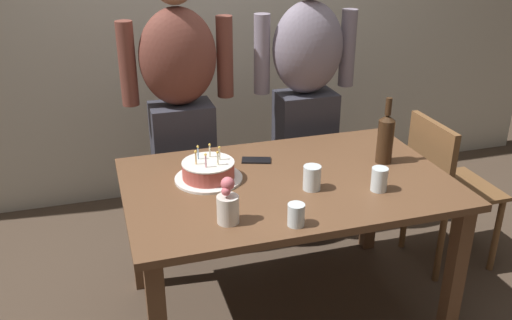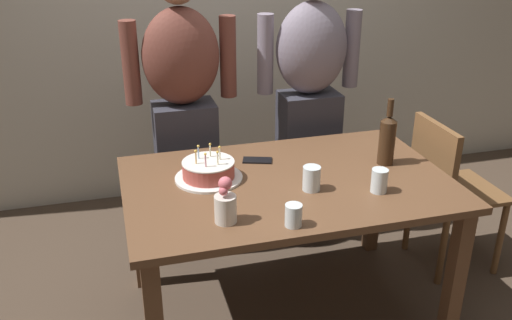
{
  "view_description": "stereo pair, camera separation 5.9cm",
  "coord_description": "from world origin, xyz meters",
  "px_view_note": "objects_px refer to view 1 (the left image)",
  "views": [
    {
      "loc": [
        -0.82,
        -2.17,
        1.88
      ],
      "look_at": [
        -0.14,
        0.04,
        0.84
      ],
      "focal_mm": 39.07,
      "sensor_mm": 36.0,
      "label": 1
    },
    {
      "loc": [
        -0.76,
        -2.19,
        1.88
      ],
      "look_at": [
        -0.14,
        0.04,
        0.84
      ],
      "focal_mm": 39.07,
      "sensor_mm": 36.0,
      "label": 2
    }
  ],
  "objects_px": {
    "birthday_cake": "(208,171)",
    "cell_phone": "(256,160)",
    "dining_chair": "(442,181)",
    "wine_bottle": "(385,137)",
    "water_glass_near": "(312,178)",
    "flower_vase": "(228,204)",
    "water_glass_side": "(379,179)",
    "person_man_bearded": "(181,112)",
    "person_woman_cardigan": "(306,100)",
    "water_glass_far": "(296,215)"
  },
  "relations": [
    {
      "from": "birthday_cake",
      "to": "cell_phone",
      "type": "xyz_separation_m",
      "value": [
        0.27,
        0.14,
        -0.04
      ]
    },
    {
      "from": "birthday_cake",
      "to": "dining_chair",
      "type": "xyz_separation_m",
      "value": [
        1.32,
        0.05,
        -0.27
      ]
    },
    {
      "from": "wine_bottle",
      "to": "cell_phone",
      "type": "height_order",
      "value": "wine_bottle"
    },
    {
      "from": "cell_phone",
      "to": "water_glass_near",
      "type": "bearing_deg",
      "value": -49.26
    },
    {
      "from": "birthday_cake",
      "to": "flower_vase",
      "type": "xyz_separation_m",
      "value": [
        -0.01,
        -0.4,
        0.04
      ]
    },
    {
      "from": "water_glass_side",
      "to": "cell_phone",
      "type": "xyz_separation_m",
      "value": [
        -0.43,
        0.46,
        -0.05
      ]
    },
    {
      "from": "flower_vase",
      "to": "person_man_bearded",
      "type": "height_order",
      "value": "person_man_bearded"
    },
    {
      "from": "person_woman_cardigan",
      "to": "water_glass_side",
      "type": "bearing_deg",
      "value": 89.19
    },
    {
      "from": "water_glass_side",
      "to": "dining_chair",
      "type": "xyz_separation_m",
      "value": [
        0.62,
        0.38,
        -0.28
      ]
    },
    {
      "from": "dining_chair",
      "to": "flower_vase",
      "type": "bearing_deg",
      "value": 108.84
    },
    {
      "from": "water_glass_near",
      "to": "wine_bottle",
      "type": "relative_size",
      "value": 0.34
    },
    {
      "from": "water_glass_far",
      "to": "dining_chair",
      "type": "xyz_separation_m",
      "value": [
        1.08,
        0.56,
        -0.27
      ]
    },
    {
      "from": "water_glass_far",
      "to": "birthday_cake",
      "type": "bearing_deg",
      "value": 115.73
    },
    {
      "from": "water_glass_far",
      "to": "person_woman_cardigan",
      "type": "distance_m",
      "value": 1.2
    },
    {
      "from": "cell_phone",
      "to": "flower_vase",
      "type": "relative_size",
      "value": 0.74
    },
    {
      "from": "person_woman_cardigan",
      "to": "water_glass_far",
      "type": "bearing_deg",
      "value": 66.67
    },
    {
      "from": "water_glass_near",
      "to": "water_glass_far",
      "type": "distance_m",
      "value": 0.33
    },
    {
      "from": "cell_phone",
      "to": "dining_chair",
      "type": "height_order",
      "value": "dining_chair"
    },
    {
      "from": "person_woman_cardigan",
      "to": "dining_chair",
      "type": "distance_m",
      "value": 0.89
    },
    {
      "from": "birthday_cake",
      "to": "person_woman_cardigan",
      "type": "distance_m",
      "value": 0.93
    },
    {
      "from": "wine_bottle",
      "to": "cell_phone",
      "type": "distance_m",
      "value": 0.64
    },
    {
      "from": "wine_bottle",
      "to": "person_man_bearded",
      "type": "bearing_deg",
      "value": 143.78
    },
    {
      "from": "birthday_cake",
      "to": "water_glass_far",
      "type": "relative_size",
      "value": 3.41
    },
    {
      "from": "flower_vase",
      "to": "cell_phone",
      "type": "bearing_deg",
      "value": 62.3
    },
    {
      "from": "water_glass_side",
      "to": "dining_chair",
      "type": "height_order",
      "value": "dining_chair"
    },
    {
      "from": "dining_chair",
      "to": "person_man_bearded",
      "type": "bearing_deg",
      "value": 68.08
    },
    {
      "from": "birthday_cake",
      "to": "flower_vase",
      "type": "height_order",
      "value": "flower_vase"
    },
    {
      "from": "birthday_cake",
      "to": "water_glass_side",
      "type": "distance_m",
      "value": 0.77
    },
    {
      "from": "water_glass_side",
      "to": "water_glass_near",
      "type": "bearing_deg",
      "value": 160.83
    },
    {
      "from": "water_glass_near",
      "to": "cell_phone",
      "type": "xyz_separation_m",
      "value": [
        -0.15,
        0.36,
        -0.05
      ]
    },
    {
      "from": "water_glass_far",
      "to": "person_woman_cardigan",
      "type": "relative_size",
      "value": 0.06
    },
    {
      "from": "water_glass_near",
      "to": "water_glass_side",
      "type": "distance_m",
      "value": 0.3
    },
    {
      "from": "dining_chair",
      "to": "person_woman_cardigan",
      "type": "bearing_deg",
      "value": 48.46
    },
    {
      "from": "water_glass_side",
      "to": "cell_phone",
      "type": "bearing_deg",
      "value": 132.82
    },
    {
      "from": "person_woman_cardigan",
      "to": "person_man_bearded",
      "type": "bearing_deg",
      "value": 0.0
    },
    {
      "from": "water_glass_far",
      "to": "wine_bottle",
      "type": "relative_size",
      "value": 0.28
    },
    {
      "from": "wine_bottle",
      "to": "dining_chair",
      "type": "bearing_deg",
      "value": 13.9
    },
    {
      "from": "water_glass_side",
      "to": "person_man_bearded",
      "type": "xyz_separation_m",
      "value": [
        -0.72,
        0.92,
        0.08
      ]
    },
    {
      "from": "water_glass_near",
      "to": "cell_phone",
      "type": "relative_size",
      "value": 0.77
    },
    {
      "from": "birthday_cake",
      "to": "cell_phone",
      "type": "bearing_deg",
      "value": 26.61
    },
    {
      "from": "water_glass_near",
      "to": "birthday_cake",
      "type": "bearing_deg",
      "value": 151.51
    },
    {
      "from": "cell_phone",
      "to": "water_glass_far",
      "type": "bearing_deg",
      "value": -74.07
    },
    {
      "from": "person_man_bearded",
      "to": "dining_chair",
      "type": "bearing_deg",
      "value": 158.08
    },
    {
      "from": "water_glass_far",
      "to": "water_glass_side",
      "type": "bearing_deg",
      "value": 20.93
    },
    {
      "from": "birthday_cake",
      "to": "water_glass_side",
      "type": "bearing_deg",
      "value": -24.92
    },
    {
      "from": "birthday_cake",
      "to": "cell_phone",
      "type": "distance_m",
      "value": 0.31
    },
    {
      "from": "wine_bottle",
      "to": "person_woman_cardigan",
      "type": "bearing_deg",
      "value": 103.62
    },
    {
      "from": "water_glass_far",
      "to": "dining_chair",
      "type": "height_order",
      "value": "dining_chair"
    },
    {
      "from": "birthday_cake",
      "to": "water_glass_far",
      "type": "xyz_separation_m",
      "value": [
        0.24,
        -0.5,
        0.0
      ]
    },
    {
      "from": "person_woman_cardigan",
      "to": "flower_vase",
      "type": "bearing_deg",
      "value": 53.97
    }
  ]
}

